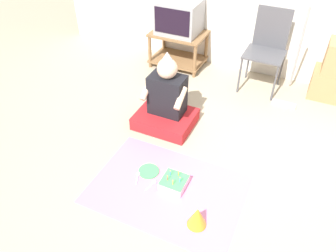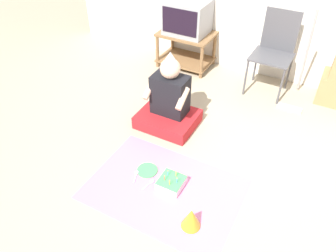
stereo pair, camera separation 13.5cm
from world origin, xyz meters
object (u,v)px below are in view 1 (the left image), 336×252
Objects in this scene: dust_mop at (292,75)px; person_seated at (166,104)px; tv at (179,17)px; birthday_cake at (174,183)px; party_hat_blue at (197,217)px; folding_chair at (268,45)px; paper_plate at (149,171)px.

dust_mop is 1.40× the size of person_seated.
birthday_cake is (0.86, -2.05, -0.64)m from tv.
dust_mop is at bearing -9.38° from tv.
tv is 0.63× the size of person_seated.
person_seated is at bearing 119.55° from birthday_cake.
party_hat_blue is (1.18, -2.34, -0.58)m from tv.
dust_mop is at bearing 69.85° from birthday_cake.
folding_chair is at bearing 90.53° from party_hat_blue.
birthday_cake is (-0.30, -2.00, -0.51)m from folding_chair.
birthday_cake is 0.43m from party_hat_blue.
folding_chair is at bearing 150.95° from dust_mop.
person_seated is at bearing -137.38° from dust_mop.
birthday_cake is 1.11× the size of paper_plate.
dust_mop is 6.05× the size of party_hat_blue.
dust_mop reaches higher than paper_plate.
person_seated is 4.33× the size of party_hat_blue.
dust_mop reaches higher than tv.
tv reaches higher than person_seated.
paper_plate is (-0.28, 0.06, -0.04)m from birthday_cake.
paper_plate is at bearing -106.67° from folding_chair.
folding_chair is at bearing -2.55° from tv.
party_hat_blue is 1.01× the size of paper_plate.
paper_plate is (-0.58, -1.95, -0.54)m from folding_chair.
party_hat_blue is at bearing -63.17° from tv.
birthday_cake is at bearing -11.30° from paper_plate.
person_seated is 0.93m from birthday_cake.
tv is at bearing 116.83° from party_hat_blue.
paper_plate is at bearing -77.29° from person_seated.
folding_chair is 1.46m from person_seated.
folding_chair reaches higher than tv.
tv is at bearing 177.45° from folding_chair.
party_hat_blue is at bearing -89.47° from folding_chair.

